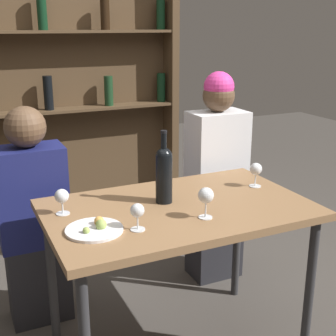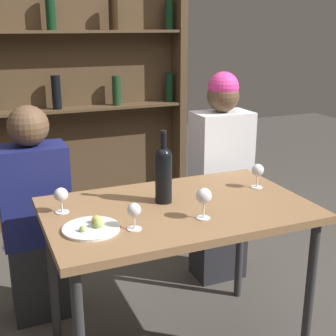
# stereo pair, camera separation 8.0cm
# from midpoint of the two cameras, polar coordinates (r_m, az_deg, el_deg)

# --- Properties ---
(dining_table) EXTENTS (1.19, 0.74, 0.77)m
(dining_table) POSITION_cam_midpoint_polar(r_m,az_deg,el_deg) (2.16, 0.19, -6.55)
(dining_table) COLOR olive
(dining_table) RESTS_ON ground_plane
(wine_rack_wall) EXTENTS (1.59, 0.21, 2.35)m
(wine_rack_wall) POSITION_cam_midpoint_polar(r_m,az_deg,el_deg) (3.66, -11.76, 11.02)
(wine_rack_wall) COLOR #4C3823
(wine_rack_wall) RESTS_ON ground_plane
(wine_bottle) EXTENTS (0.08, 0.08, 0.34)m
(wine_bottle) POSITION_cam_midpoint_polar(r_m,az_deg,el_deg) (2.13, -1.57, -0.51)
(wine_bottle) COLOR black
(wine_bottle) RESTS_ON dining_table
(wine_glass_0) EXTENTS (0.06, 0.06, 0.12)m
(wine_glass_0) POSITION_cam_midpoint_polar(r_m,az_deg,el_deg) (2.39, 9.72, -0.25)
(wine_glass_0) COLOR silver
(wine_glass_0) RESTS_ON dining_table
(wine_glass_1) EXTENTS (0.07, 0.07, 0.14)m
(wine_glass_1) POSITION_cam_midpoint_polar(r_m,az_deg,el_deg) (1.97, 3.49, -3.49)
(wine_glass_1) COLOR silver
(wine_glass_1) RESTS_ON dining_table
(wine_glass_2) EXTENTS (0.06, 0.06, 0.11)m
(wine_glass_2) POSITION_cam_midpoint_polar(r_m,az_deg,el_deg) (1.87, -4.98, -5.36)
(wine_glass_2) COLOR silver
(wine_glass_2) RESTS_ON dining_table
(wine_glass_3) EXTENTS (0.06, 0.06, 0.11)m
(wine_glass_3) POSITION_cam_midpoint_polar(r_m,az_deg,el_deg) (2.08, -13.90, -3.47)
(wine_glass_3) COLOR silver
(wine_glass_3) RESTS_ON dining_table
(food_plate_0) EXTENTS (0.23, 0.23, 0.05)m
(food_plate_0) POSITION_cam_midpoint_polar(r_m,az_deg,el_deg) (1.91, -10.06, -7.29)
(food_plate_0) COLOR white
(food_plate_0) RESTS_ON dining_table
(seated_person_left) EXTENTS (0.35, 0.22, 1.18)m
(seated_person_left) POSITION_cam_midpoint_polar(r_m,az_deg,el_deg) (2.59, -16.90, -6.42)
(seated_person_left) COLOR #26262B
(seated_person_left) RESTS_ON ground_plane
(seated_person_right) EXTENTS (0.34, 0.22, 1.31)m
(seated_person_right) POSITION_cam_midpoint_polar(r_m,az_deg,el_deg) (2.90, 5.09, -1.61)
(seated_person_right) COLOR #26262B
(seated_person_right) RESTS_ON ground_plane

